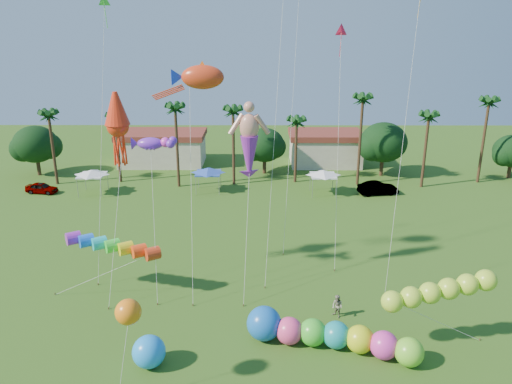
{
  "coord_description": "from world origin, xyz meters",
  "views": [
    {
      "loc": [
        0.15,
        -21.71,
        19.67
      ],
      "look_at": [
        0.0,
        10.0,
        9.0
      ],
      "focal_mm": 35.0,
      "sensor_mm": 36.0,
      "label": 1
    }
  ],
  "objects_px": {
    "car_b": "(378,188)",
    "caterpillar_inflatable": "(325,335)",
    "car_a": "(42,188)",
    "spectator_b": "(337,306)",
    "blue_ball": "(149,352)"
  },
  "relations": [
    {
      "from": "car_a",
      "to": "blue_ball",
      "type": "relative_size",
      "value": 1.93
    },
    {
      "from": "car_a",
      "to": "car_b",
      "type": "height_order",
      "value": "car_b"
    },
    {
      "from": "spectator_b",
      "to": "caterpillar_inflatable",
      "type": "distance_m",
      "value": 3.77
    },
    {
      "from": "car_a",
      "to": "caterpillar_inflatable",
      "type": "xyz_separation_m",
      "value": [
        30.87,
        -30.78,
        0.3
      ]
    },
    {
      "from": "car_a",
      "to": "spectator_b",
      "type": "bearing_deg",
      "value": -120.06
    },
    {
      "from": "spectator_b",
      "to": "car_b",
      "type": "bearing_deg",
      "value": 122.81
    },
    {
      "from": "caterpillar_inflatable",
      "to": "blue_ball",
      "type": "height_order",
      "value": "caterpillar_inflatable"
    },
    {
      "from": "blue_ball",
      "to": "car_a",
      "type": "bearing_deg",
      "value": 121.52
    },
    {
      "from": "car_a",
      "to": "blue_ball",
      "type": "height_order",
      "value": "blue_ball"
    },
    {
      "from": "car_b",
      "to": "caterpillar_inflatable",
      "type": "distance_m",
      "value": 32.15
    },
    {
      "from": "car_a",
      "to": "blue_ball",
      "type": "bearing_deg",
      "value": -138.27
    },
    {
      "from": "car_b",
      "to": "blue_ball",
      "type": "bearing_deg",
      "value": 137.61
    },
    {
      "from": "car_a",
      "to": "blue_ball",
      "type": "xyz_separation_m",
      "value": [
        20.01,
        -32.63,
        0.34
      ]
    },
    {
      "from": "car_a",
      "to": "spectator_b",
      "type": "distance_m",
      "value": 42.14
    },
    {
      "from": "car_b",
      "to": "spectator_b",
      "type": "height_order",
      "value": "spectator_b"
    }
  ]
}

